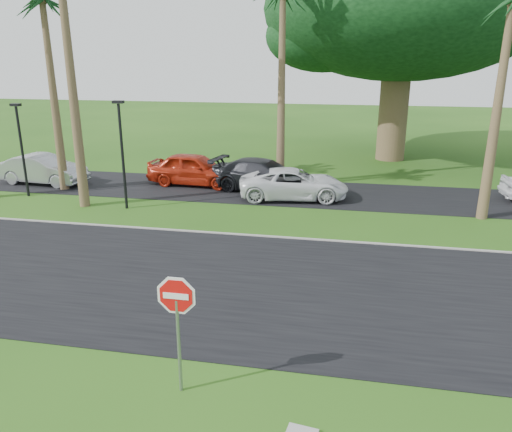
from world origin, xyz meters
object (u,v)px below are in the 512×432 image
at_px(car_silver, 43,170).
at_px(car_dark, 264,176).
at_px(car_red, 195,169).
at_px(car_minivan, 294,184).
at_px(stop_sign_near, 177,311).

distance_m(car_silver, car_dark, 11.56).
relative_size(car_red, car_minivan, 0.96).
xyz_separation_m(car_dark, car_minivan, (1.60, -1.10, -0.07)).
bearing_deg(car_dark, car_red, 93.32).
bearing_deg(car_dark, stop_sign_near, -164.47).
height_order(stop_sign_near, car_dark, stop_sign_near).
distance_m(stop_sign_near, car_red, 16.82).
bearing_deg(car_silver, car_minivan, -86.80).
xyz_separation_m(car_silver, car_red, (7.80, 1.29, 0.07)).
distance_m(stop_sign_near, car_silver, 19.48).
bearing_deg(car_dark, car_silver, 105.24).
xyz_separation_m(car_red, car_dark, (3.73, -0.54, -0.05)).
bearing_deg(car_silver, car_red, -75.91).
distance_m(stop_sign_near, car_minivan, 14.50).
distance_m(car_silver, car_red, 7.91).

